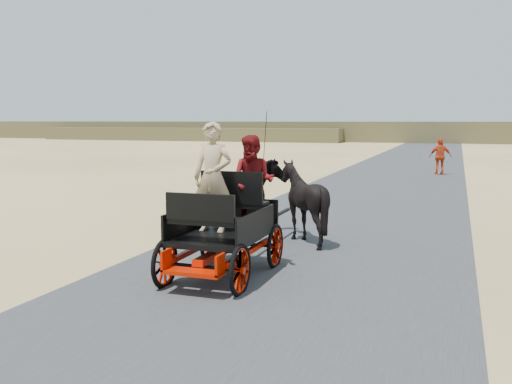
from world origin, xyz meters
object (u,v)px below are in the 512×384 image
(carriage, at_px, (223,254))
(horse_left, at_px, (254,199))
(horse_right, at_px, (303,202))
(pedestrian, at_px, (440,156))

(carriage, xyz_separation_m, horse_left, (-0.55, 3.00, 0.49))
(horse_left, distance_m, horse_right, 1.10)
(carriage, bearing_deg, pedestrian, 81.85)
(pedestrian, bearing_deg, horse_right, 68.85)
(horse_left, xyz_separation_m, horse_right, (1.10, 0.00, 0.00))
(carriage, bearing_deg, horse_right, 79.61)
(horse_right, bearing_deg, pedestrian, -97.74)
(horse_left, relative_size, horse_right, 1.18)
(horse_right, bearing_deg, horse_left, 0.00)
(horse_right, bearing_deg, carriage, 79.61)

